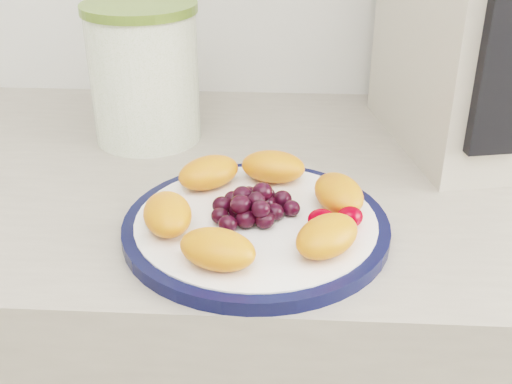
{
  "coord_description": "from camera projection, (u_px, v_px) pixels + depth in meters",
  "views": [
    {
      "loc": [
        0.0,
        0.45,
        1.27
      ],
      "look_at": [
        -0.03,
        1.04,
        0.95
      ],
      "focal_mm": 45.0,
      "sensor_mm": 36.0,
      "label": 1
    }
  ],
  "objects": [
    {
      "name": "appliance_panel",
      "position": [
        512.0,
        34.0,
        0.69
      ],
      "size": [
        0.07,
        0.03,
        0.28
      ],
      "primitive_type": "cube",
      "rotation": [
        0.0,
        0.0,
        0.2
      ],
      "color": "black",
      "rests_on": "appliance_body"
    },
    {
      "name": "canister",
      "position": [
        145.0,
        78.0,
        0.89
      ],
      "size": [
        0.19,
        0.19,
        0.18
      ],
      "primitive_type": "cylinder",
      "rotation": [
        0.0,
        0.0,
        0.32
      ],
      "color": "#4B6A10",
      "rests_on": "counter"
    },
    {
      "name": "plate_rim",
      "position": [
        256.0,
        227.0,
        0.69
      ],
      "size": [
        0.29,
        0.29,
        0.01
      ],
      "primitive_type": "cylinder",
      "color": "black",
      "rests_on": "counter"
    },
    {
      "name": "plate_face",
      "position": [
        256.0,
        226.0,
        0.69
      ],
      "size": [
        0.26,
        0.26,
        0.02
      ],
      "primitive_type": "cylinder",
      "color": "white",
      "rests_on": "counter"
    },
    {
      "name": "fruit_plate",
      "position": [
        258.0,
        204.0,
        0.68
      ],
      "size": [
        0.25,
        0.25,
        0.04
      ],
      "color": "orange",
      "rests_on": "plate_face"
    },
    {
      "name": "appliance_body",
      "position": [
        492.0,
        7.0,
        0.84
      ],
      "size": [
        0.27,
        0.33,
        0.37
      ],
      "primitive_type": "cube",
      "rotation": [
        0.0,
        0.0,
        0.2
      ],
      "color": "#BBB1A1",
      "rests_on": "counter"
    },
    {
      "name": "canister_lid",
      "position": [
        139.0,
        7.0,
        0.84
      ],
      "size": [
        0.2,
        0.2,
        0.01
      ],
      "primitive_type": "cylinder",
      "rotation": [
        0.0,
        0.0,
        0.32
      ],
      "color": "#5B722E",
      "rests_on": "canister"
    }
  ]
}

